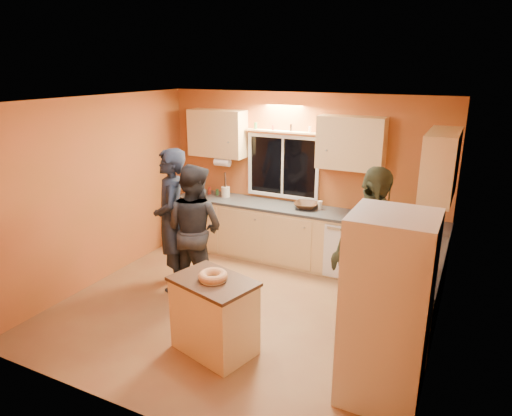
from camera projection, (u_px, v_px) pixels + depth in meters
The scene contains 14 objects.
ground at pixel (242, 310), 5.80m from camera, with size 4.50×4.50×0.00m, color brown.
room_shell at pixel (265, 181), 5.62m from camera, with size 4.54×4.04×2.61m.
back_counter at pixel (293, 235), 7.11m from camera, with size 4.23×0.62×0.90m.
right_counter at pixel (410, 294), 5.27m from camera, with size 0.62×1.84×0.90m.
refrigerator at pixel (386, 310), 4.05m from camera, with size 0.72×0.70×1.80m, color silver.
island at pixel (214, 315), 4.87m from camera, with size 1.00×0.80×0.84m.
bundt_pastry at pixel (213, 276), 4.73m from camera, with size 0.31×0.31×0.09m, color tan.
person_left at pixel (172, 220), 6.16m from camera, with size 0.71×0.47×1.95m, color black.
person_center at pixel (194, 229), 6.08m from camera, with size 0.86×0.67×1.77m, color black.
person_right at pixel (370, 253), 5.08m from camera, with size 1.15×0.48×1.96m, color #343824.
mixing_bowl at pixel (306, 205), 6.92m from camera, with size 0.36×0.36×0.09m, color #321A10.
utensil_crock at pixel (226, 192), 7.51m from camera, with size 0.14×0.14×0.17m, color beige.
potted_plant at pixel (398, 272), 4.48m from camera, with size 0.26×0.22×0.28m, color gray.
red_box at pixel (422, 255), 5.13m from camera, with size 0.16×0.12×0.07m, color #AE321A.
Camera 1 is at (2.44, -4.53, 2.98)m, focal length 32.00 mm.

